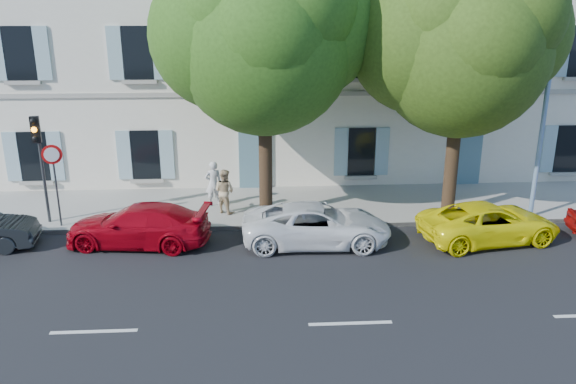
{
  "coord_description": "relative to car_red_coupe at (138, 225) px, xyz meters",
  "views": [
    {
      "loc": [
        -2.2,
        -15.65,
        7.03
      ],
      "look_at": [
        -1.12,
        2.0,
        1.4
      ],
      "focal_mm": 35.0,
      "sensor_mm": 36.0,
      "label": 1
    }
  ],
  "objects": [
    {
      "name": "pedestrian_a",
      "position": [
        2.16,
        3.28,
        0.35
      ],
      "size": [
        0.71,
        0.55,
        1.71
      ],
      "primitive_type": "imported",
      "rotation": [
        0.0,
        0.0,
        3.4
      ],
      "color": "silver",
      "rests_on": "sidewalk"
    },
    {
      "name": "building",
      "position": [
        5.92,
        9.03,
        5.34
      ],
      "size": [
        28.0,
        7.0,
        12.0
      ],
      "primitive_type": "cube",
      "color": "silver",
      "rests_on": "ground"
    },
    {
      "name": "road_sign",
      "position": [
        -2.91,
        1.45,
        1.53
      ],
      "size": [
        0.64,
        0.21,
        2.82
      ],
      "color": "#383A3D",
      "rests_on": "sidewalk"
    },
    {
      "name": "tree_right",
      "position": [
        10.63,
        1.89,
        5.18
      ],
      "size": [
        5.75,
        5.75,
        8.86
      ],
      "color": "#3A2819",
      "rests_on": "sidewalk"
    },
    {
      "name": "car_white_coupe",
      "position": [
        5.63,
        -0.28,
        -0.0
      ],
      "size": [
        4.76,
        2.3,
        1.31
      ],
      "primitive_type": "imported",
      "rotation": [
        0.0,
        0.0,
        1.54
      ],
      "color": "white",
      "rests_on": "ground"
    },
    {
      "name": "ground",
      "position": [
        5.92,
        -1.17,
        -0.66
      ],
      "size": [
        90.0,
        90.0,
        0.0
      ],
      "primitive_type": "plane",
      "color": "black"
    },
    {
      "name": "sidewalk",
      "position": [
        5.92,
        3.28,
        -0.58
      ],
      "size": [
        36.0,
        4.5,
        0.15
      ],
      "primitive_type": "cube",
      "color": "#A09E96",
      "rests_on": "ground"
    },
    {
      "name": "kerb",
      "position": [
        5.92,
        1.11,
        -0.58
      ],
      "size": [
        36.0,
        0.16,
        0.16
      ],
      "primitive_type": "cube",
      "color": "#9E998E",
      "rests_on": "ground"
    },
    {
      "name": "pedestrian_b",
      "position": [
        2.61,
        2.48,
        0.3
      ],
      "size": [
        0.99,
        0.95,
        1.61
      ],
      "primitive_type": "imported",
      "rotation": [
        0.0,
        0.0,
        2.53
      ],
      "color": "tan",
      "rests_on": "sidewalk"
    },
    {
      "name": "street_lamp",
      "position": [
        13.48,
        1.24,
        4.07
      ],
      "size": [
        0.31,
        1.73,
        8.08
      ],
      "color": "#7293BF",
      "rests_on": "sidewalk"
    },
    {
      "name": "car_red_coupe",
      "position": [
        0.0,
        0.0,
        0.0
      ],
      "size": [
        4.73,
        2.44,
        1.31
      ],
      "primitive_type": "imported",
      "rotation": [
        0.0,
        0.0,
        4.57
      ],
      "color": "#9D0411",
      "rests_on": "ground"
    },
    {
      "name": "traffic_light",
      "position": [
        -3.43,
        1.77,
        2.17
      ],
      "size": [
        0.33,
        0.42,
        3.7
      ],
      "color": "#383A3D",
      "rests_on": "sidewalk"
    },
    {
      "name": "car_yellow_supercar",
      "position": [
        11.2,
        -0.36,
        -0.03
      ],
      "size": [
        4.79,
        2.81,
        1.25
      ],
      "primitive_type": "imported",
      "rotation": [
        0.0,
        0.0,
        1.74
      ],
      "color": "#FFF00A",
      "rests_on": "ground"
    },
    {
      "name": "tree_left",
      "position": [
        4.08,
        2.04,
        5.38
      ],
      "size": [
        5.9,
        5.9,
        9.15
      ],
      "color": "#3A2819",
      "rests_on": "sidewalk"
    }
  ]
}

